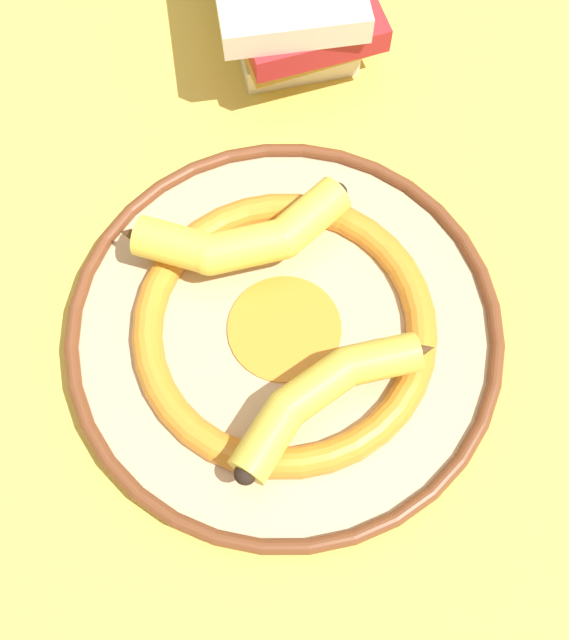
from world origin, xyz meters
TOP-DOWN VIEW (x-y plane):
  - ground_plane at (0.00, 0.00)m, footprint 2.80×2.80m
  - decorative_bowl at (-0.02, 0.03)m, footprint 0.39×0.39m
  - banana_a at (0.06, 0.01)m, footprint 0.07×0.20m
  - banana_b at (-0.10, 0.05)m, footprint 0.12×0.19m

SIDE VIEW (x-z plane):
  - ground_plane at x=0.00m, z-range 0.00..0.00m
  - decorative_bowl at x=-0.02m, z-range 0.00..0.03m
  - banana_a at x=0.06m, z-range 0.04..0.07m
  - banana_b at x=-0.10m, z-range 0.04..0.07m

